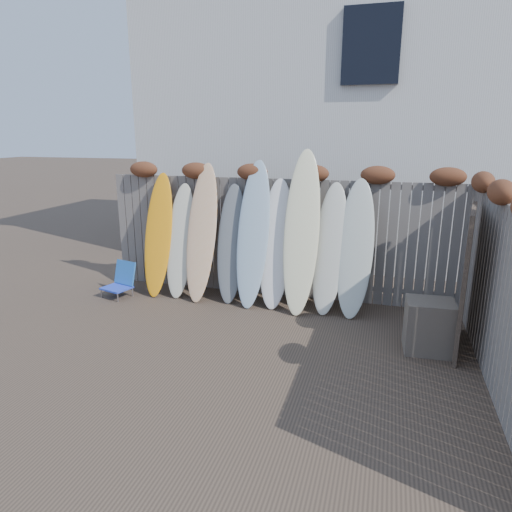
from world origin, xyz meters
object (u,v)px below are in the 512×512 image
(wooden_crate, at_px, (429,326))
(surfboard_0, at_px, (158,235))
(lattice_panel, at_px, (465,281))
(beach_chair, at_px, (121,280))

(wooden_crate, distance_m, surfboard_0, 4.55)
(wooden_crate, bearing_deg, lattice_panel, 27.76)
(wooden_crate, relative_size, lattice_panel, 0.37)
(beach_chair, height_order, surfboard_0, surfboard_0)
(wooden_crate, bearing_deg, beach_chair, 171.57)
(surfboard_0, bearing_deg, beach_chair, -150.40)
(lattice_panel, bearing_deg, surfboard_0, 179.46)
(wooden_crate, relative_size, surfboard_0, 0.31)
(beach_chair, relative_size, surfboard_0, 0.27)
(beach_chair, bearing_deg, surfboard_0, 32.77)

